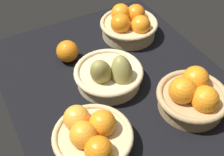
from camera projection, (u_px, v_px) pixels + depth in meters
market_tray at (116, 83)px, 105.42cm from camera, size 84.00×72.00×3.00cm
basket_center_pears at (109, 75)px, 100.16cm from camera, size 23.03×23.03×14.20cm
basket_far_left at (92, 136)px, 82.16cm from camera, size 22.16×22.16×10.95cm
basket_near_left at (193, 96)px, 92.43cm from camera, size 22.09×22.09×12.08cm
basket_near_right at (129, 25)px, 119.67cm from camera, size 22.69×22.69×11.72cm
loose_orange_side_gap at (67, 51)px, 109.14cm from camera, size 8.00×8.00×8.00cm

